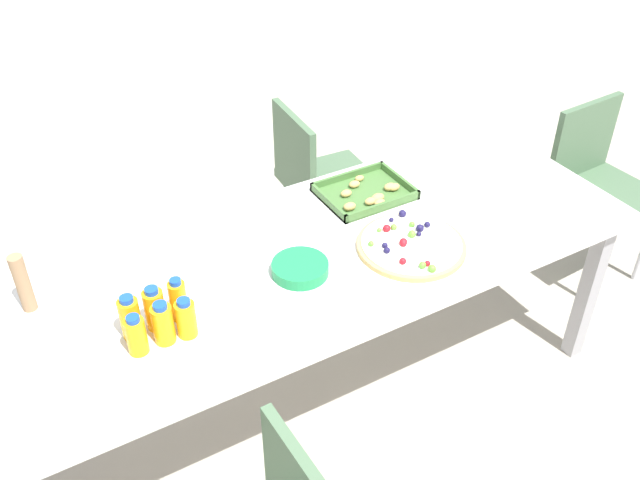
# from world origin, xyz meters

# --- Properties ---
(ground_plane) EXTENTS (12.00, 12.00, 0.00)m
(ground_plane) POSITION_xyz_m (0.00, 0.00, 0.00)
(ground_plane) COLOR #B2A899
(party_table) EXTENTS (2.35, 0.83, 0.73)m
(party_table) POSITION_xyz_m (0.00, 0.00, 0.66)
(party_table) COLOR silver
(party_table) RESTS_ON ground_plane
(chair_end) EXTENTS (0.42, 0.42, 0.83)m
(chair_end) POSITION_xyz_m (1.55, 0.09, 0.50)
(chair_end) COLOR #4C6B4C
(chair_end) RESTS_ON ground_plane
(chair_far_right) EXTENTS (0.42, 0.42, 0.83)m
(chair_far_right) POSITION_xyz_m (0.47, 0.74, 0.50)
(chair_far_right) COLOR #4C6B4C
(chair_far_right) RESTS_ON ground_plane
(juice_bottle_0) EXTENTS (0.06, 0.06, 0.13)m
(juice_bottle_0) POSITION_xyz_m (-0.64, -0.15, 0.79)
(juice_bottle_0) COLOR #FAAB14
(juice_bottle_0) RESTS_ON party_table
(juice_bottle_1) EXTENTS (0.06, 0.06, 0.14)m
(juice_bottle_1) POSITION_xyz_m (-0.56, -0.15, 0.79)
(juice_bottle_1) COLOR #FAAC14
(juice_bottle_1) RESTS_ON party_table
(juice_bottle_2) EXTENTS (0.06, 0.06, 0.13)m
(juice_bottle_2) POSITION_xyz_m (-0.49, -0.16, 0.79)
(juice_bottle_2) COLOR #FAAC14
(juice_bottle_2) RESTS_ON party_table
(juice_bottle_3) EXTENTS (0.06, 0.06, 0.15)m
(juice_bottle_3) POSITION_xyz_m (-0.63, -0.08, 0.79)
(juice_bottle_3) COLOR #F9AD14
(juice_bottle_3) RESTS_ON party_table
(juice_bottle_4) EXTENTS (0.06, 0.06, 0.15)m
(juice_bottle_4) POSITION_xyz_m (-0.56, -0.08, 0.79)
(juice_bottle_4) COLOR #FAAC14
(juice_bottle_4) RESTS_ON party_table
(juice_bottle_5) EXTENTS (0.05, 0.05, 0.15)m
(juice_bottle_5) POSITION_xyz_m (-0.48, -0.08, 0.79)
(juice_bottle_5) COLOR #FAAB14
(juice_bottle_5) RESTS_ON party_table
(fruit_pizza) EXTENTS (0.37, 0.37, 0.05)m
(fruit_pizza) POSITION_xyz_m (0.32, -0.14, 0.74)
(fruit_pizza) COLOR tan
(fruit_pizza) RESTS_ON party_table
(snack_tray) EXTENTS (0.33, 0.26, 0.04)m
(snack_tray) POSITION_xyz_m (0.37, 0.20, 0.74)
(snack_tray) COLOR #477238
(snack_tray) RESTS_ON party_table
(plate_stack) EXTENTS (0.19, 0.19, 0.04)m
(plate_stack) POSITION_xyz_m (-0.07, -0.07, 0.75)
(plate_stack) COLOR #1E8C4C
(plate_stack) RESTS_ON party_table
(napkin_stack) EXTENTS (0.15, 0.15, 0.02)m
(napkin_stack) POSITION_xyz_m (0.92, -0.20, 0.73)
(napkin_stack) COLOR white
(napkin_stack) RESTS_ON party_table
(cardboard_tube) EXTENTS (0.04, 0.04, 0.20)m
(cardboard_tube) POSITION_xyz_m (-0.87, 0.19, 0.82)
(cardboard_tube) COLOR #9E7A56
(cardboard_tube) RESTS_ON party_table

